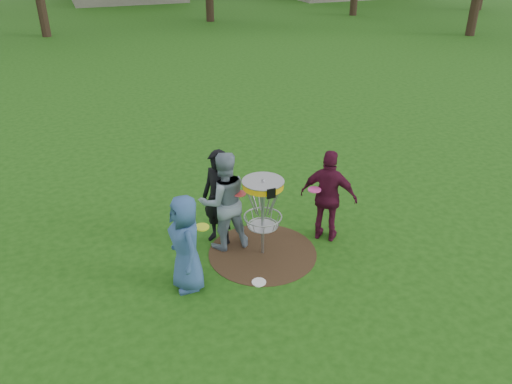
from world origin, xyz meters
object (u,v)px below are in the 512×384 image
object	(u,v)px
player_black	(218,198)
player_grey	(224,201)
player_blue	(186,243)
player_maroon	(329,196)
disc_golf_basket	(263,199)

from	to	relation	value
player_black	player_grey	xyz separation A→B (m)	(0.04, -0.15, 0.02)
player_grey	player_blue	bearing A→B (deg)	45.63
player_grey	player_maroon	distance (m)	1.76
player_blue	player_maroon	xyz separation A→B (m)	(2.56, 0.42, 0.06)
player_blue	player_maroon	size ratio (longest dim) A/B	0.93
player_black	disc_golf_basket	bearing A→B (deg)	7.30
player_grey	disc_golf_basket	bearing A→B (deg)	139.05
disc_golf_basket	player_blue	bearing A→B (deg)	-164.14
disc_golf_basket	player_black	bearing A→B (deg)	132.39
player_black	player_blue	bearing A→B (deg)	-74.37
player_maroon	player_grey	bearing A→B (deg)	27.71
player_blue	player_grey	bearing A→B (deg)	130.76
player_black	player_maroon	size ratio (longest dim) A/B	1.02
player_blue	player_black	xyz separation A→B (m)	(0.81, 0.99, 0.08)
player_blue	player_black	size ratio (longest dim) A/B	0.90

